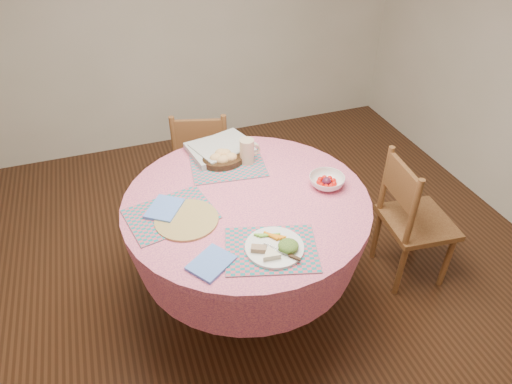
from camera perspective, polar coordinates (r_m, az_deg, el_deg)
ground at (r=2.80m, az=-0.99°, el=-13.09°), size 4.00×4.00×0.00m
dining_table at (r=2.40m, az=-1.13°, el=-4.53°), size 1.24×1.24×0.75m
chair_right at (r=2.79m, az=18.85°, el=-3.09°), size 0.41×0.43×0.84m
chair_back at (r=3.15m, az=-6.70°, el=3.92°), size 0.47×0.46×0.84m
placemat_front at (r=2.00m, az=1.90°, el=-7.19°), size 0.47×0.40×0.01m
placemat_left at (r=2.21m, az=-10.61°, el=-2.75°), size 0.45×0.37×0.01m
placemat_back at (r=2.51m, az=-3.53°, el=3.33°), size 0.43×0.35×0.01m
wicker_trivet at (r=2.16m, az=-8.67°, el=-3.44°), size 0.30×0.30×0.01m
napkin_near at (r=1.94m, az=-5.62°, el=-8.83°), size 0.23×0.22×0.01m
napkin_far at (r=2.23m, az=-11.36°, el=-2.03°), size 0.22×0.23×0.01m
dinner_plate at (r=1.98m, az=2.60°, el=-6.80°), size 0.26×0.26×0.05m
bread_bowl at (r=2.52m, az=-4.14°, el=4.25°), size 0.23×0.23×0.08m
latte_mug at (r=2.50m, az=-1.09°, el=5.15°), size 0.12×0.08×0.14m
fruit_bowl at (r=2.37m, az=8.83°, el=1.32°), size 0.21×0.21×0.06m
newspaper_stack at (r=2.62m, az=-4.47°, el=5.48°), size 0.40×0.34×0.04m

